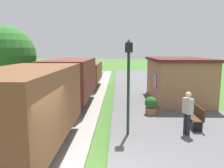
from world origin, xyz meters
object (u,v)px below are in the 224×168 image
at_px(bench_near_hut, 195,116).
at_px(station_hut, 177,79).
at_px(person_waiting, 188,111).
at_px(potted_planter, 151,105).
at_px(lamp_post_near, 129,70).
at_px(freight_train, 69,83).
at_px(tree_trackside_far, 6,56).

bearing_deg(bench_near_hut, station_hut, 83.80).
distance_m(bench_near_hut, person_waiting, 1.21).
xyz_separation_m(potted_planter, lamp_post_near, (-1.31, -2.77, 2.08)).
distance_m(freight_train, person_waiting, 7.14).
bearing_deg(bench_near_hut, potted_planter, 131.65).
bearing_deg(lamp_post_near, bench_near_hut, 17.88).
bearing_deg(person_waiting, bench_near_hut, -149.04).
xyz_separation_m(bench_near_hut, potted_planter, (-1.62, 1.83, 0.00)).
distance_m(bench_near_hut, tree_trackside_far, 10.79).
xyz_separation_m(bench_near_hut, tree_trackside_far, (-9.89, 3.51, 2.49)).
relative_size(bench_near_hut, lamp_post_near, 0.41).
distance_m(person_waiting, lamp_post_near, 2.82).
height_order(freight_train, bench_near_hut, freight_train).
distance_m(potted_planter, tree_trackside_far, 8.80).
bearing_deg(lamp_post_near, person_waiting, 0.47).
bearing_deg(person_waiting, tree_trackside_far, -50.60).
distance_m(person_waiting, tree_trackside_far, 10.47).
height_order(freight_train, station_hut, station_hut).
bearing_deg(person_waiting, lamp_post_near, -24.55).
relative_size(station_hut, potted_planter, 6.33).
relative_size(potted_planter, tree_trackside_far, 0.19).
bearing_deg(tree_trackside_far, bench_near_hut, -19.53).
bearing_deg(tree_trackside_far, potted_planter, -11.51).
relative_size(station_hut, person_waiting, 3.39).
relative_size(person_waiting, tree_trackside_far, 0.35).
distance_m(potted_planter, lamp_post_near, 3.70).
distance_m(freight_train, tree_trackside_far, 4.00).
xyz_separation_m(freight_train, bench_near_hut, (6.23, -3.47, -0.88)).
bearing_deg(bench_near_hut, lamp_post_near, -162.12).
xyz_separation_m(person_waiting, lamp_post_near, (-2.30, -0.02, 1.62)).
relative_size(lamp_post_near, tree_trackside_far, 0.75).
xyz_separation_m(station_hut, bench_near_hut, (-0.57, -5.22, -0.93)).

